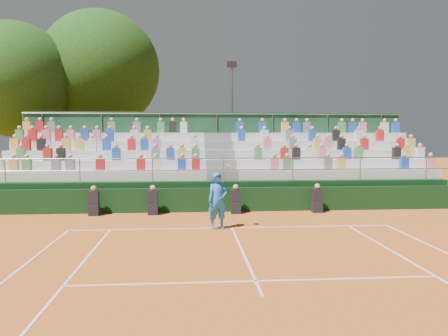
{
  "coord_description": "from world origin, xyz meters",
  "views": [
    {
      "loc": [
        -1.41,
        -14.72,
        3.2
      ],
      "look_at": [
        0.0,
        3.5,
        1.8
      ],
      "focal_mm": 35.0,
      "sensor_mm": 36.0,
      "label": 1
    }
  ],
  "objects": [
    {
      "name": "floodlight_mast",
      "position": [
        1.17,
        12.37,
        4.51
      ],
      "size": [
        0.6,
        0.25,
        7.69
      ],
      "color": "gray",
      "rests_on": "ground"
    },
    {
      "name": "courtside_wall",
      "position": [
        0.0,
        3.2,
        0.5
      ],
      "size": [
        20.0,
        0.15,
        1.0
      ],
      "primitive_type": "cube",
      "color": "black",
      "rests_on": "ground"
    },
    {
      "name": "line_officials",
      "position": [
        -0.98,
        2.75,
        0.48
      ],
      "size": [
        9.43,
        0.4,
        1.19
      ],
      "color": "black",
      "rests_on": "ground"
    },
    {
      "name": "ground",
      "position": [
        0.0,
        0.0,
        0.0
      ],
      "size": [
        90.0,
        90.0,
        0.0
      ],
      "primitive_type": "plane",
      "color": "#C86021",
      "rests_on": "ground"
    },
    {
      "name": "tree_east",
      "position": [
        -7.3,
        14.89,
        7.41
      ],
      "size": [
        7.77,
        7.77,
        11.3
      ],
      "color": "#332312",
      "rests_on": "ground"
    },
    {
      "name": "tree_west",
      "position": [
        -11.82,
        12.38,
        6.44
      ],
      "size": [
        6.82,
        6.82,
        9.87
      ],
      "color": "#332312",
      "rests_on": "ground"
    },
    {
      "name": "tennis_player",
      "position": [
        -0.49,
        -0.15,
        0.97
      ],
      "size": [
        0.93,
        0.61,
        2.22
      ],
      "color": "blue",
      "rests_on": "ground"
    },
    {
      "name": "grandstand",
      "position": [
        -0.01,
        6.44,
        1.09
      ],
      "size": [
        20.0,
        5.2,
        4.4
      ],
      "color": "black",
      "rests_on": "ground"
    }
  ]
}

